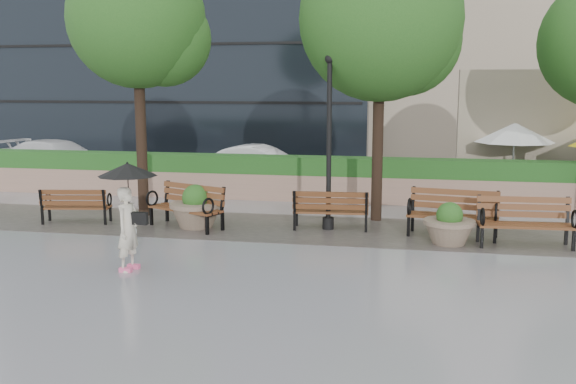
% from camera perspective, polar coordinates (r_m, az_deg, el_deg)
% --- Properties ---
extents(ground, '(100.00, 100.00, 0.00)m').
position_cam_1_polar(ground, '(13.07, -2.91, -6.05)').
color(ground, gray).
rests_on(ground, ground).
extents(cobble_strip, '(28.00, 3.20, 0.01)m').
position_cam_1_polar(cobble_strip, '(15.91, -0.30, -3.20)').
color(cobble_strip, '#383330').
rests_on(cobble_strip, ground).
extents(hedge_wall, '(24.00, 0.80, 1.35)m').
position_cam_1_polar(hedge_wall, '(19.66, 1.99, 1.18)').
color(hedge_wall, '#9C7764').
rests_on(hedge_wall, ground).
extents(asphalt_street, '(40.00, 7.00, 0.00)m').
position_cam_1_polar(asphalt_street, '(23.67, 3.52, 0.96)').
color(asphalt_street, black).
rests_on(asphalt_street, ground).
extents(bench_0, '(1.77, 0.95, 0.90)m').
position_cam_1_polar(bench_0, '(17.29, -18.28, -1.77)').
color(bench_0, brown).
rests_on(bench_0, ground).
extents(bench_1, '(2.11, 1.51, 1.06)m').
position_cam_1_polar(bench_1, '(16.06, -9.02, -2.07)').
color(bench_1, brown).
rests_on(bench_1, ground).
extents(bench_2, '(1.87, 0.86, 0.98)m').
position_cam_1_polar(bench_2, '(15.73, 3.81, -2.31)').
color(bench_2, brown).
rests_on(bench_2, ground).
extents(bench_3, '(2.13, 1.12, 1.09)m').
position_cam_1_polar(bench_3, '(15.37, 14.40, -2.73)').
color(bench_3, brown).
rests_on(bench_3, ground).
extents(bench_4, '(2.04, 0.91, 1.07)m').
position_cam_1_polar(bench_4, '(14.94, 20.29, -3.40)').
color(bench_4, brown).
rests_on(bench_4, ground).
extents(planter_left, '(1.29, 1.29, 1.08)m').
position_cam_1_polar(planter_left, '(16.06, -8.19, -1.66)').
color(planter_left, '#7F6B56').
rests_on(planter_left, ground).
extents(planter_right, '(1.13, 1.13, 0.95)m').
position_cam_1_polar(planter_right, '(14.68, 14.13, -3.11)').
color(planter_right, '#7F6B56').
rests_on(planter_right, ground).
extents(lamppost, '(0.28, 0.28, 4.23)m').
position_cam_1_polar(lamppost, '(15.49, 3.65, 3.42)').
color(lamppost, black).
rests_on(lamppost, ground).
extents(tree_0, '(3.62, 3.55, 6.95)m').
position_cam_1_polar(tree_0, '(17.55, -12.70, 14.28)').
color(tree_0, black).
rests_on(tree_0, ground).
extents(tree_1, '(4.09, 4.09, 7.16)m').
position_cam_1_polar(tree_1, '(16.75, 8.77, 14.46)').
color(tree_1, black).
rests_on(tree_1, ground).
extents(patio_umb_white, '(2.50, 2.50, 2.30)m').
position_cam_1_polar(patio_umb_white, '(21.67, 19.51, 4.94)').
color(patio_umb_white, black).
rests_on(patio_umb_white, ground).
extents(car_left, '(5.24, 2.96, 1.43)m').
position_cam_1_polar(car_left, '(26.01, -19.71, 2.78)').
color(car_left, silver).
rests_on(car_left, ground).
extents(car_right, '(4.17, 1.85, 1.33)m').
position_cam_1_polar(car_right, '(23.51, -2.47, 2.54)').
color(car_right, silver).
rests_on(car_right, ground).
extents(pedestrian, '(1.12, 1.12, 2.05)m').
position_cam_1_polar(pedestrian, '(12.46, -14.02, -1.20)').
color(pedestrian, beige).
rests_on(pedestrian, ground).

